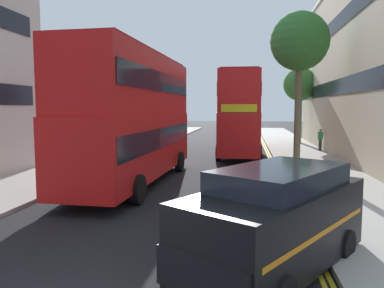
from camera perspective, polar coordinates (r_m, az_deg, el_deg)
sidewalk_right at (r=20.89m, az=18.66°, el=-3.64°), size 4.00×80.00×0.14m
sidewalk_left at (r=22.54m, az=-15.96°, el=-2.91°), size 4.00×80.00×0.14m
kerb_line_outer at (r=18.66m, az=13.36°, el=-4.78°), size 0.10×56.00×0.01m
kerb_line_inner at (r=18.65m, az=12.87°, el=-4.78°), size 0.10×56.00×0.01m
double_decker_bus_away at (r=16.23m, az=-8.82°, el=4.52°), size 3.07×10.88×5.64m
double_decker_bus_oncoming at (r=26.33m, az=7.28°, el=4.92°), size 2.92×10.84×5.64m
taxi_minivan at (r=7.74m, az=12.46°, el=-11.38°), size 4.17×5.05×2.12m
pedestrian_far at (r=29.18m, az=19.10°, el=0.70°), size 0.34×0.22×1.62m
street_tree_near at (r=35.52m, az=16.28°, el=8.65°), size 3.00×3.00×6.81m
street_tree_mid at (r=22.51m, az=16.21°, el=14.68°), size 3.29×3.29×8.56m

